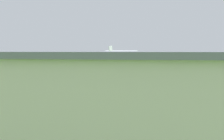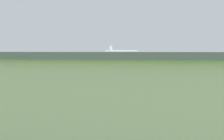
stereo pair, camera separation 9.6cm
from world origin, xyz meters
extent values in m
plane|color=#47752D|center=(0.00, 0.00, 0.00)|extent=(400.00, 400.00, 0.00)
cube|color=beige|center=(3.52, 38.77, 3.16)|extent=(29.96, 14.18, 6.32)
cube|color=slate|center=(3.52, 38.77, 6.50)|extent=(30.56, 14.79, 0.35)
cube|color=#384251|center=(3.56, 31.72, 2.59)|extent=(10.00, 0.22, 5.18)
cylinder|color=silver|center=(9.67, -2.40, 5.51)|extent=(2.77, 5.86, 2.03)
cone|color=black|center=(8.69, -5.42, 4.94)|extent=(0.93, 1.00, 0.83)
cube|color=silver|center=(9.46, -3.02, 5.24)|extent=(7.46, 3.68, 0.38)
cube|color=silver|center=(9.28, -3.58, 6.57)|extent=(7.46, 3.68, 0.38)
cube|color=silver|center=(10.39, -0.17, 6.96)|extent=(0.50, 1.28, 1.47)
cube|color=silver|center=(10.44, 0.01, 5.97)|extent=(2.75, 1.66, 0.24)
cylinder|color=black|center=(8.66, -2.43, 4.17)|extent=(0.33, 0.65, 0.64)
cylinder|color=black|center=(10.46, -3.02, 4.17)|extent=(0.33, 0.65, 0.64)
cylinder|color=#332D28|center=(7.13, -2.58, 5.90)|extent=(0.18, 0.34, 1.41)
cylinder|color=#332D28|center=(11.62, -4.03, 5.90)|extent=(0.18, 0.34, 1.41)
cylinder|color=#33723F|center=(5.27, 21.88, 0.42)|extent=(0.39, 0.39, 0.84)
cylinder|color=orange|center=(5.27, 21.88, 1.14)|extent=(0.46, 0.46, 0.59)
sphere|color=beige|center=(5.27, 21.88, 1.55)|extent=(0.23, 0.23, 0.23)
camera|label=1|loc=(-3.69, 60.13, 6.74)|focal=51.37mm
camera|label=2|loc=(-3.79, 60.11, 6.74)|focal=51.37mm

